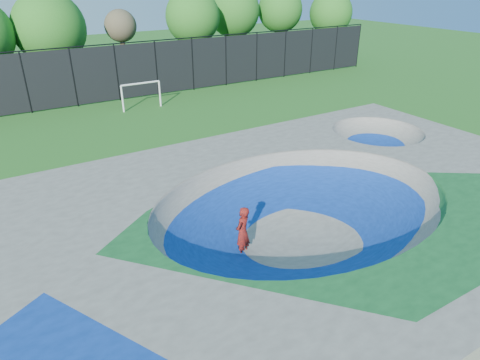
# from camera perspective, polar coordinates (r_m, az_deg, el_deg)

# --- Properties ---
(ground) EXTENTS (120.00, 120.00, 0.00)m
(ground) POSITION_cam_1_polar(r_m,az_deg,el_deg) (15.61, 8.20, -7.12)
(ground) COLOR #1E5918
(ground) RESTS_ON ground
(skate_deck) EXTENTS (22.00, 14.00, 1.50)m
(skate_deck) POSITION_cam_1_polar(r_m,az_deg,el_deg) (15.22, 8.38, -4.75)
(skate_deck) COLOR gray
(skate_deck) RESTS_ON ground
(skater) EXTENTS (0.79, 0.70, 1.80)m
(skater) POSITION_cam_1_polar(r_m,az_deg,el_deg) (13.88, 0.34, -6.96)
(skater) COLOR red
(skater) RESTS_ON ground
(skateboard) EXTENTS (0.76, 0.63, 0.05)m
(skateboard) POSITION_cam_1_polar(r_m,az_deg,el_deg) (14.38, 0.33, -9.90)
(skateboard) COLOR black
(skateboard) RESTS_ON ground
(soccer_goal) EXTENTS (2.77, 0.12, 1.82)m
(soccer_goal) POSITION_cam_1_polar(r_m,az_deg,el_deg) (30.23, -13.06, 11.51)
(soccer_goal) COLOR silver
(soccer_goal) RESTS_ON ground
(fence) EXTENTS (48.09, 0.09, 4.04)m
(fence) POSITION_cam_1_polar(r_m,az_deg,el_deg) (32.68, -16.12, 13.73)
(fence) COLOR black
(fence) RESTS_ON ground
(treeline) EXTENTS (52.17, 6.91, 8.48)m
(treeline) POSITION_cam_1_polar(r_m,az_deg,el_deg) (36.15, -26.47, 18.13)
(treeline) COLOR #483924
(treeline) RESTS_ON ground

